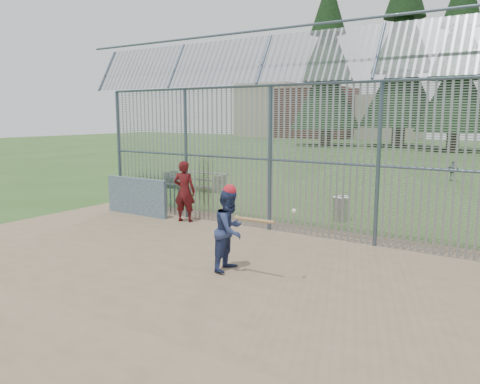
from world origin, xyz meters
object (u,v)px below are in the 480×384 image
Objects in this scene: onlooker at (184,191)px; trash_can at (341,208)px; batter at (230,230)px; bleacher at (195,180)px; dugout_wall at (137,196)px.

onlooker is 2.26× the size of trash_can.
onlooker is (-3.70, 2.95, 0.08)m from batter.
onlooker is at bearing -143.99° from trash_can.
onlooker is 6.48m from bleacher.
batter reaches higher than trash_can.
onlooker is at bearing 2.66° from dugout_wall.
bleacher is (-1.87, 5.31, -0.21)m from dugout_wall.
onlooker reaches higher than batter.
onlooker reaches higher than bleacher.
trash_can is at bearing -7.34° from batter.
batter is 0.56× the size of bleacher.
dugout_wall is 1.35× the size of onlooker.
batter is 2.06× the size of trash_can.
dugout_wall is 6.33m from batter.
dugout_wall is at bearing -70.61° from bleacher.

